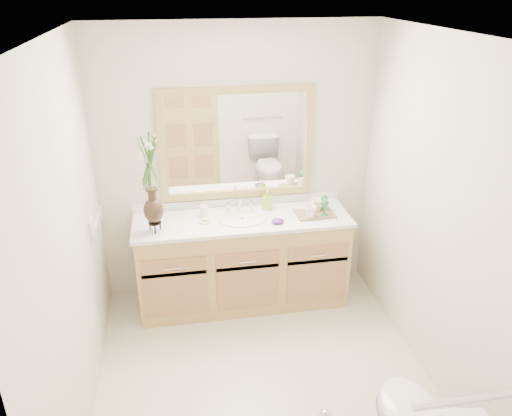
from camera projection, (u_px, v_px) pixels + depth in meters
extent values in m
plane|color=beige|center=(264.00, 379.00, 3.67)|extent=(2.60, 2.60, 0.00)
cube|color=white|center=(267.00, 36.00, 2.67)|extent=(2.40, 2.60, 0.02)
cube|color=white|center=(237.00, 166.00, 4.33)|extent=(2.40, 0.02, 2.40)
cube|color=white|center=(326.00, 383.00, 2.01)|extent=(2.40, 0.02, 2.40)
cube|color=white|center=(68.00, 251.00, 2.98)|extent=(0.02, 2.60, 2.40)
cube|color=white|center=(440.00, 220.00, 3.36)|extent=(0.02, 2.60, 2.40)
cube|color=tan|center=(243.00, 262.00, 4.41)|extent=(1.80, 0.55, 0.80)
cube|color=white|center=(242.00, 220.00, 4.24)|extent=(1.84, 0.57, 0.03)
ellipsoid|color=white|center=(243.00, 225.00, 4.24)|extent=(0.38, 0.30, 0.12)
cylinder|color=silver|center=(239.00, 205.00, 4.35)|extent=(0.02, 0.02, 0.11)
cylinder|color=silver|center=(228.00, 207.00, 4.34)|extent=(0.02, 0.02, 0.08)
cylinder|color=silver|center=(251.00, 205.00, 4.37)|extent=(0.02, 0.02, 0.08)
cube|color=white|center=(237.00, 144.00, 4.23)|extent=(1.20, 0.01, 0.85)
cube|color=tan|center=(236.00, 90.00, 4.03)|extent=(1.32, 0.04, 0.06)
cube|color=tan|center=(238.00, 193.00, 4.41)|extent=(1.32, 0.04, 0.06)
cube|color=tan|center=(162.00, 148.00, 4.12)|extent=(0.06, 0.04, 0.85)
cube|color=tan|center=(309.00, 140.00, 4.32)|extent=(0.06, 0.04, 0.85)
cube|color=white|center=(92.00, 226.00, 3.76)|extent=(0.02, 0.12, 0.12)
cylinder|color=silver|center=(470.00, 400.00, 2.25)|extent=(0.55, 0.03, 0.03)
cylinder|color=black|center=(155.00, 223.00, 3.99)|extent=(0.10, 0.10, 0.01)
ellipsoid|color=black|center=(154.00, 211.00, 3.94)|extent=(0.16, 0.16, 0.21)
cylinder|color=black|center=(152.00, 195.00, 3.89)|extent=(0.07, 0.07, 0.09)
cylinder|color=#4C7A33|center=(149.00, 166.00, 3.78)|extent=(0.06, 0.06, 0.37)
cylinder|color=white|center=(204.00, 211.00, 4.25)|extent=(0.07, 0.07, 0.09)
cylinder|color=white|center=(205.00, 221.00, 4.16)|extent=(0.11, 0.11, 0.01)
cube|color=beige|center=(205.00, 220.00, 4.15)|extent=(0.08, 0.06, 0.02)
imported|color=#9BCE30|center=(267.00, 201.00, 4.37)|extent=(0.09, 0.09, 0.16)
ellipsoid|color=#4C2369|center=(278.00, 221.00, 4.14)|extent=(0.13, 0.12, 0.04)
cube|color=brown|center=(315.00, 214.00, 4.29)|extent=(0.34, 0.23, 0.02)
imported|color=white|center=(310.00, 211.00, 4.20)|extent=(0.13, 0.12, 0.10)
imported|color=white|center=(316.00, 204.00, 4.32)|extent=(0.15, 0.14, 0.11)
cylinder|color=#277635|center=(324.00, 215.00, 4.25)|extent=(0.06, 0.06, 0.01)
cylinder|color=#277635|center=(324.00, 210.00, 4.23)|extent=(0.01, 0.01, 0.09)
ellipsoid|color=#277635|center=(325.00, 203.00, 4.20)|extent=(0.07, 0.07, 0.08)
cylinder|color=#277635|center=(324.00, 209.00, 4.36)|extent=(0.06, 0.06, 0.01)
cylinder|color=#277635|center=(324.00, 204.00, 4.34)|extent=(0.01, 0.01, 0.08)
ellipsoid|color=#277635|center=(324.00, 199.00, 4.32)|extent=(0.06, 0.06, 0.07)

